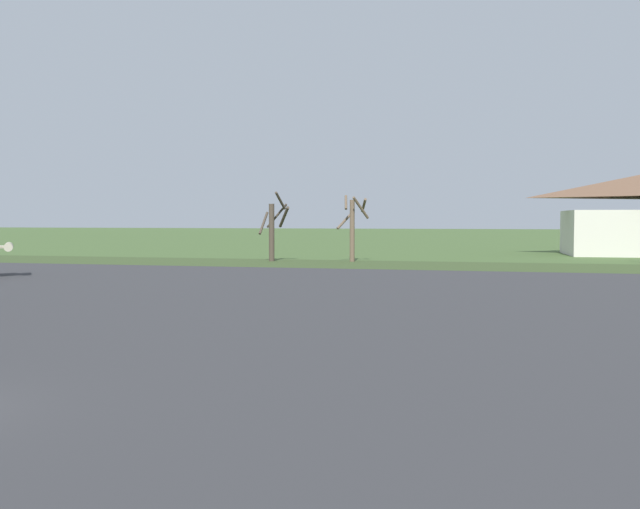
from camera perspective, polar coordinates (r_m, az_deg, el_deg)
asphalt_apron at (r=32.03m, az=-8.29°, el=-4.56°), size 97.32×57.36×0.05m
grass_verge_strip at (r=65.25m, az=3.62°, el=-0.80°), size 157.32×12.00×0.06m
bare_tree_far_left at (r=70.18m, az=-3.68°, el=2.15°), size 2.99×3.05×6.73m
bare_tree_left_of_center at (r=69.33m, az=2.61°, el=2.38°), size 3.07×3.08×6.43m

